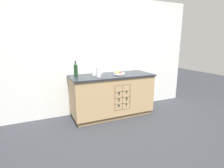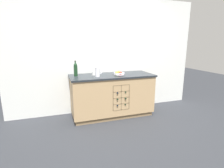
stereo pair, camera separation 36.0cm
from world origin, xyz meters
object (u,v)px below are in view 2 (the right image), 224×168
at_px(fruit_bowl, 119,73).
at_px(standing_wine_bottle, 76,69).
at_px(white_pitcher, 98,72).
at_px(ceramic_mug, 94,73).

xyz_separation_m(fruit_bowl, standing_wine_bottle, (-0.87, 0.19, 0.10)).
relative_size(fruit_bowl, white_pitcher, 1.23).
xyz_separation_m(white_pitcher, ceramic_mug, (-0.03, 0.19, -0.06)).
bearing_deg(standing_wine_bottle, fruit_bowl, -12.17).
bearing_deg(white_pitcher, fruit_bowl, 2.64).
distance_m(white_pitcher, standing_wine_bottle, 0.46).
relative_size(fruit_bowl, ceramic_mug, 2.10).
height_order(fruit_bowl, standing_wine_bottle, standing_wine_bottle).
distance_m(fruit_bowl, white_pitcher, 0.47).
height_order(white_pitcher, standing_wine_bottle, standing_wine_bottle).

